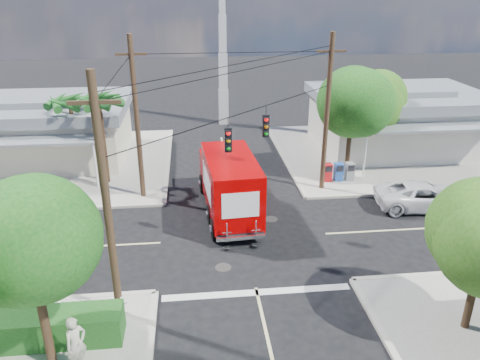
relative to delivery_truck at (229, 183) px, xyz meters
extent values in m
plane|color=black|center=(0.50, -2.81, -1.70)|extent=(120.00, 120.00, 0.00)
cube|color=gray|center=(11.50, 8.19, -1.63)|extent=(14.00, 14.00, 0.14)
cube|color=#B7B1A2|center=(4.50, 8.19, -1.63)|extent=(0.25, 14.00, 0.14)
cube|color=#B7B1A2|center=(11.50, 1.19, -1.63)|extent=(14.00, 0.25, 0.14)
cube|color=gray|center=(-10.50, 8.19, -1.63)|extent=(14.00, 14.00, 0.14)
cube|color=#B7B1A2|center=(-3.50, 8.19, -1.63)|extent=(0.25, 14.00, 0.14)
cube|color=#B7B1A2|center=(-10.50, 1.19, -1.63)|extent=(14.00, 0.25, 0.14)
cube|color=beige|center=(0.50, 7.19, -1.69)|extent=(0.12, 12.00, 0.01)
cube|color=beige|center=(10.50, -2.81, -1.69)|extent=(12.00, 0.12, 0.01)
cube|color=beige|center=(-9.50, -2.81, -1.69)|extent=(12.00, 0.12, 0.01)
cube|color=silver|center=(0.50, -7.11, -1.69)|extent=(7.50, 0.40, 0.01)
cube|color=beige|center=(13.00, 9.19, 0.14)|extent=(11.00, 8.00, 3.40)
cube|color=gray|center=(13.00, 9.19, 2.19)|extent=(11.80, 8.80, 0.70)
cube|color=gray|center=(13.00, 9.19, 2.69)|extent=(6.05, 4.40, 0.50)
cube|color=gray|center=(13.00, 4.29, 1.34)|extent=(9.90, 1.80, 0.15)
cylinder|color=silver|center=(8.60, 3.49, -0.11)|extent=(0.12, 0.12, 2.90)
cube|color=beige|center=(-11.50, 9.69, 0.04)|extent=(10.00, 8.00, 3.20)
cube|color=gray|center=(-11.50, 9.69, 1.99)|extent=(10.80, 8.80, 0.70)
cube|color=gray|center=(-11.50, 9.69, 2.49)|extent=(5.50, 4.40, 0.50)
cube|color=gray|center=(-11.50, 4.79, 1.14)|extent=(9.00, 1.80, 0.15)
cylinder|color=silver|center=(-7.50, 3.99, -0.21)|extent=(0.12, 0.12, 2.70)
cube|color=silver|center=(1.00, 17.19, -0.20)|extent=(0.80, 0.80, 3.00)
cube|color=silver|center=(1.00, 17.19, 2.80)|extent=(0.70, 0.70, 3.00)
cube|color=silver|center=(1.00, 17.19, 5.80)|extent=(0.60, 0.60, 3.00)
cylinder|color=#422D1C|center=(-6.50, -10.31, 0.30)|extent=(0.28, 0.28, 3.71)
sphere|color=#134F13|center=(-6.50, -10.31, 2.62)|extent=(3.71, 3.71, 3.71)
sphere|color=#134F13|center=(-6.90, -10.11, 2.85)|extent=(3.02, 3.02, 3.02)
sphere|color=#134F13|center=(-6.15, -10.61, 2.50)|extent=(3.25, 3.25, 3.25)
cylinder|color=#422D1C|center=(7.70, 3.99, 0.49)|extent=(0.28, 0.28, 4.10)
sphere|color=#134F13|center=(7.70, 3.99, 3.05)|extent=(4.10, 4.10, 4.10)
sphere|color=#134F13|center=(7.30, 4.19, 3.30)|extent=(3.33, 3.33, 3.33)
sphere|color=#134F13|center=(8.05, 3.69, 2.92)|extent=(3.58, 3.58, 3.58)
cylinder|color=#422D1C|center=(10.30, 6.19, 0.23)|extent=(0.28, 0.28, 3.58)
sphere|color=#275F12|center=(10.30, 6.19, 2.47)|extent=(3.58, 3.58, 3.58)
sphere|color=#275F12|center=(9.90, 6.39, 2.70)|extent=(2.91, 2.91, 2.91)
sphere|color=#275F12|center=(10.65, 5.89, 2.36)|extent=(3.14, 3.14, 3.14)
cylinder|color=#422D1C|center=(7.50, -10.01, 0.17)|extent=(0.28, 0.28, 3.46)
sphere|color=#275F12|center=(7.10, -9.81, 2.54)|extent=(2.81, 2.81, 2.81)
cylinder|color=#422D1C|center=(-7.00, 4.69, 0.94)|extent=(0.24, 0.24, 5.00)
cone|color=#1F5F20|center=(-6.10, 4.69, 3.54)|extent=(0.50, 2.06, 0.98)
cone|color=#1F5F20|center=(-6.43, 5.40, 3.54)|extent=(1.92, 1.68, 0.98)
cone|color=#1F5F20|center=(-7.20, 5.57, 3.54)|extent=(2.12, 0.95, 0.98)
cone|color=#1F5F20|center=(-7.81, 5.08, 3.54)|extent=(1.34, 2.07, 0.98)
cone|color=#1F5F20|center=(-7.81, 4.30, 3.54)|extent=(1.34, 2.07, 0.98)
cone|color=#1F5F20|center=(-7.20, 3.82, 3.54)|extent=(2.12, 0.95, 0.98)
cone|color=#1F5F20|center=(-6.43, 3.99, 3.54)|extent=(1.92, 1.68, 0.98)
cylinder|color=#422D1C|center=(-9.00, 6.19, 0.74)|extent=(0.24, 0.24, 4.60)
cone|color=#1F5F20|center=(-8.10, 6.19, 3.14)|extent=(0.50, 2.06, 0.98)
cone|color=#1F5F20|center=(-8.43, 6.90, 3.14)|extent=(1.92, 1.68, 0.98)
cone|color=#1F5F20|center=(-9.20, 7.07, 3.14)|extent=(2.12, 0.95, 0.98)
cone|color=#1F5F20|center=(-9.81, 6.58, 3.14)|extent=(1.34, 2.07, 0.98)
cone|color=#1F5F20|center=(-9.81, 5.80, 3.14)|extent=(1.34, 2.07, 0.98)
cone|color=#1F5F20|center=(-9.20, 5.32, 3.14)|extent=(2.12, 0.95, 0.98)
cone|color=#1F5F20|center=(-8.43, 5.49, 3.14)|extent=(1.92, 1.68, 0.98)
cylinder|color=#473321|center=(-4.70, -8.01, 2.80)|extent=(0.28, 0.28, 9.00)
cube|color=#473321|center=(-4.70, -8.01, 6.30)|extent=(1.60, 0.12, 0.12)
cylinder|color=#473321|center=(5.70, 2.39, 2.80)|extent=(0.28, 0.28, 9.00)
cube|color=#473321|center=(5.70, 2.39, 6.30)|extent=(1.60, 0.12, 0.12)
cylinder|color=#473321|center=(-4.70, 2.39, 2.80)|extent=(0.28, 0.28, 9.00)
cube|color=#473321|center=(-4.70, 2.39, 6.30)|extent=(1.60, 0.12, 0.12)
cylinder|color=black|center=(0.50, -2.81, 4.50)|extent=(10.43, 10.43, 0.04)
cube|color=black|center=(-0.30, -3.61, 3.55)|extent=(0.30, 0.24, 1.05)
sphere|color=red|center=(-0.30, -3.75, 3.88)|extent=(0.20, 0.20, 0.20)
cube|color=black|center=(1.60, -1.71, 3.55)|extent=(0.30, 0.24, 1.05)
sphere|color=red|center=(1.60, -1.85, 3.88)|extent=(0.20, 0.20, 0.20)
cube|color=silver|center=(-7.30, -8.41, -1.21)|extent=(5.94, 0.05, 0.08)
cube|color=silver|center=(-7.30, -8.41, -0.81)|extent=(5.94, 0.05, 0.08)
cube|color=silver|center=(-4.50, -8.41, -1.06)|extent=(0.09, 0.06, 1.00)
cube|color=#124511|center=(-7.50, -9.21, -1.01)|extent=(6.20, 1.20, 1.10)
cube|color=#B50F14|center=(6.30, 3.39, -1.01)|extent=(0.50, 0.50, 1.10)
cube|color=#204C9E|center=(7.00, 3.39, -1.01)|extent=(0.50, 0.50, 1.10)
cube|color=slate|center=(7.70, 3.39, -1.01)|extent=(0.50, 0.50, 1.10)
cube|color=black|center=(-0.01, 0.15, -1.17)|extent=(2.71, 7.59, 0.24)
cube|color=#B20000|center=(-0.21, 3.06, -0.41)|extent=(2.40, 1.78, 2.10)
cube|color=black|center=(-0.26, 3.73, -0.03)|extent=(2.02, 0.38, 0.91)
cube|color=silver|center=(-0.27, 3.92, -1.08)|extent=(2.20, 0.27, 0.33)
cube|color=#B20000|center=(0.05, -0.71, 0.26)|extent=(2.77, 5.70, 2.77)
cube|color=white|center=(1.26, -0.62, 0.40)|extent=(0.26, 3.44, 1.24)
cube|color=white|center=(-1.16, -0.79, 0.40)|extent=(0.26, 3.44, 1.24)
cube|color=white|center=(0.24, -3.49, 0.40)|extent=(1.72, 0.14, 1.24)
cube|color=silver|center=(0.25, -3.62, -1.17)|extent=(2.31, 0.40, 0.17)
cube|color=silver|center=(-0.41, -3.79, -0.79)|extent=(0.43, 0.09, 0.96)
cube|color=silver|center=(0.93, -3.69, -0.79)|extent=(0.43, 0.09, 0.96)
cylinder|color=black|center=(-1.30, 2.84, -1.17)|extent=(0.38, 1.07, 1.05)
cylinder|color=black|center=(0.90, 2.99, -1.17)|extent=(0.38, 1.07, 1.05)
cylinder|color=black|center=(-0.92, -2.69, -1.17)|extent=(0.38, 1.07, 1.05)
cylinder|color=black|center=(1.28, -2.54, -1.17)|extent=(0.38, 1.07, 1.05)
imported|color=silver|center=(10.53, -0.59, -0.98)|extent=(5.42, 2.97, 1.44)
imported|color=beige|center=(-5.61, -10.53, -0.61)|extent=(0.81, 0.81, 1.89)
camera|label=1|loc=(-1.80, -22.28, 9.62)|focal=35.00mm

